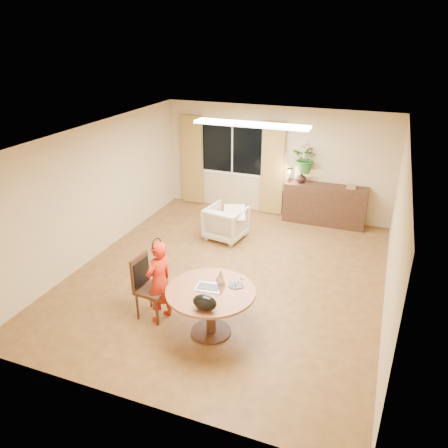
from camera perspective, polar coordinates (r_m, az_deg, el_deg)
name	(u,v)px	position (r m, az deg, el deg)	size (l,w,h in m)	color
floor	(228,275)	(8.19, 0.56, -6.62)	(6.50, 6.50, 0.00)	brown
ceiling	(229,136)	(7.22, 0.64, 11.41)	(6.50, 6.50, 0.00)	white
wall_back	(276,162)	(10.55, 6.80, 8.09)	(5.50, 5.50, 0.00)	tan
wall_left	(96,191)	(8.88, -16.33, 4.15)	(6.50, 6.50, 0.00)	tan
wall_right	(396,234)	(7.22, 21.54, -1.27)	(6.50, 6.50, 0.00)	tan
window	(232,149)	(10.79, 1.09, 9.71)	(1.70, 0.03, 1.30)	white
curtain_left	(192,160)	(11.20, -4.17, 8.32)	(0.55, 0.08, 2.25)	olive
curtain_right	(273,169)	(10.52, 6.36, 7.17)	(0.55, 0.08, 2.25)	olive
ceiling_panel	(251,124)	(8.33, 3.58, 12.85)	(2.20, 0.35, 0.05)	white
dining_table	(211,299)	(6.45, -1.75, -9.83)	(1.31, 1.31, 0.75)	brown
dining_chair	(153,288)	(6.93, -9.31, -8.26)	(0.49, 0.45, 1.03)	black
child	(159,281)	(6.78, -8.46, -7.42)	(0.32, 0.49, 1.34)	red
laptop	(209,280)	(6.35, -2.01, -7.34)	(0.39, 0.26, 0.26)	#B7B7BC
tumbler	(221,281)	(6.49, -0.36, -7.43)	(0.07, 0.07, 0.10)	white
wine_glass	(242,282)	(6.38, 2.36, -7.58)	(0.07, 0.07, 0.19)	white
pot_lid	(235,285)	(6.46, 1.51, -7.92)	(0.21, 0.21, 0.03)	white
handbag	(205,303)	(5.91, -2.54, -10.22)	(0.34, 0.20, 0.23)	black
armchair	(226,223)	(9.42, 0.28, 0.18)	(0.78, 0.80, 0.73)	#C0B598
throw	(234,209)	(9.13, 1.37, 1.98)	(0.45, 0.55, 0.03)	beige
sideboard	(325,205)	(10.38, 13.03, 2.47)	(1.87, 0.46, 0.93)	black
vase	(301,177)	(10.26, 10.05, 6.00)	(0.24, 0.24, 0.25)	black
bouquet	(306,159)	(10.12, 10.70, 8.38)	(0.59, 0.51, 0.66)	#336626
book_stack	(351,187)	(10.16, 16.29, 4.71)	(0.21, 0.16, 0.08)	olive
desk_lamp	(290,175)	(10.25, 8.56, 6.38)	(0.14, 0.14, 0.35)	black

